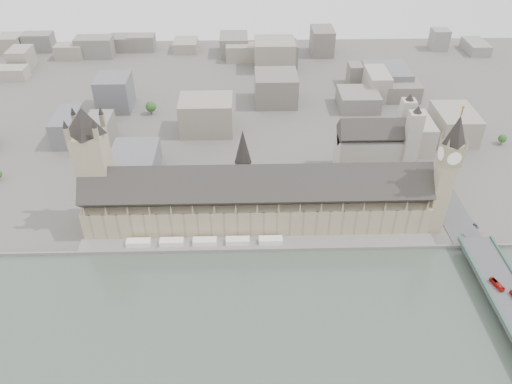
{
  "coord_description": "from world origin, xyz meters",
  "views": [
    {
      "loc": [
        -8.52,
        -290.9,
        256.29
      ],
      "look_at": [
        -0.3,
        24.37,
        26.68
      ],
      "focal_mm": 35.0,
      "sensor_mm": 36.0,
      "label": 1
    }
  ],
  "objects_px": {
    "palace_of_westminster": "(257,200)",
    "elizabeth_tower": "(447,167)",
    "red_bus_north": "(497,284)",
    "car_approach": "(476,226)",
    "westminster_abbey": "(377,146)",
    "victoria_tower": "(93,162)"
  },
  "relations": [
    {
      "from": "palace_of_westminster",
      "to": "elizabeth_tower",
      "type": "xyz_separation_m",
      "value": [
        138.0,
        -11.7,
        35.38
      ]
    },
    {
      "from": "palace_of_westminster",
      "to": "red_bus_north",
      "type": "distance_m",
      "value": 178.66
    },
    {
      "from": "red_bus_north",
      "to": "elizabeth_tower",
      "type": "bearing_deg",
      "value": 86.86
    },
    {
      "from": "car_approach",
      "to": "red_bus_north",
      "type": "bearing_deg",
      "value": -116.59
    },
    {
      "from": "elizabeth_tower",
      "to": "car_approach",
      "type": "distance_m",
      "value": 56.58
    },
    {
      "from": "westminster_abbey",
      "to": "red_bus_north",
      "type": "distance_m",
      "value": 166.03
    },
    {
      "from": "red_bus_north",
      "to": "car_approach",
      "type": "distance_m",
      "value": 62.22
    },
    {
      "from": "westminster_abbey",
      "to": "car_approach",
      "type": "xyz_separation_m",
      "value": [
        56.74,
        -97.41,
        -14.03
      ]
    },
    {
      "from": "victoria_tower",
      "to": "westminster_abbey",
      "type": "xyz_separation_m",
      "value": [
        232.92,
        69.0,
        -30.12
      ]
    },
    {
      "from": "elizabeth_tower",
      "to": "car_approach",
      "type": "height_order",
      "value": "elizabeth_tower"
    },
    {
      "from": "elizabeth_tower",
      "to": "red_bus_north",
      "type": "xyz_separation_m",
      "value": [
        19.58,
        -71.8,
        -46.17
      ]
    },
    {
      "from": "elizabeth_tower",
      "to": "car_approach",
      "type": "bearing_deg",
      "value": -19.33
    },
    {
      "from": "palace_of_westminster",
      "to": "victoria_tower",
      "type": "bearing_deg",
      "value": 177.04
    },
    {
      "from": "elizabeth_tower",
      "to": "red_bus_north",
      "type": "relative_size",
      "value": 8.97
    },
    {
      "from": "westminster_abbey",
      "to": "car_approach",
      "type": "height_order",
      "value": "westminster_abbey"
    },
    {
      "from": "victoria_tower",
      "to": "red_bus_north",
      "type": "distance_m",
      "value": 296.82
    },
    {
      "from": "victoria_tower",
      "to": "red_bus_north",
      "type": "relative_size",
      "value": 8.34
    },
    {
      "from": "victoria_tower",
      "to": "red_bus_north",
      "type": "xyz_separation_m",
      "value": [
        279.58,
        -89.8,
        -43.29
      ]
    },
    {
      "from": "elizabeth_tower",
      "to": "red_bus_north",
      "type": "bearing_deg",
      "value": -74.75
    },
    {
      "from": "elizabeth_tower",
      "to": "victoria_tower",
      "type": "xyz_separation_m",
      "value": [
        -260.0,
        18.0,
        -2.88
      ]
    },
    {
      "from": "red_bus_north",
      "to": "car_approach",
      "type": "bearing_deg",
      "value": 62.27
    },
    {
      "from": "red_bus_north",
      "to": "car_approach",
      "type": "xyz_separation_m",
      "value": [
        10.09,
        61.39,
        -0.87
      ]
    }
  ]
}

